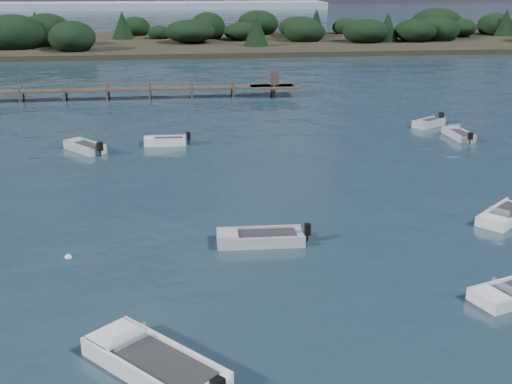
{
  "coord_description": "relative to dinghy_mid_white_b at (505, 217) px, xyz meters",
  "views": [
    {
      "loc": [
        -6.22,
        -18.57,
        12.17
      ],
      "look_at": [
        -2.17,
        14.0,
        1.0
      ],
      "focal_mm": 45.0,
      "sensor_mm": 36.0,
      "label": 1
    }
  ],
  "objects": [
    {
      "name": "dinghy_near_olive",
      "position": [
        -17.89,
        -11.47,
        0.04
      ],
      "size": [
        4.92,
        5.14,
        1.37
      ],
      "color": "white",
      "rests_on": "ground"
    },
    {
      "name": "dinghy_extra_a",
      "position": [
        5.04,
        17.25,
        0.01
      ],
      "size": [
        1.37,
        3.86,
        1.15
      ],
      "color": "#A7ABAE",
      "rests_on": "ground"
    },
    {
      "name": "far_headland",
      "position": [
        14.41,
        89.09,
        1.82
      ],
      "size": [
        190.0,
        40.0,
        5.8
      ],
      "color": "black",
      "rests_on": "ground"
    },
    {
      "name": "buoy_c",
      "position": [
        -21.98,
        -2.09,
        -0.14
      ],
      "size": [
        0.32,
        0.32,
        0.32
      ],
      "primitive_type": "sphere",
      "color": "white",
      "rests_on": "ground"
    },
    {
      "name": "dinghy_mid_grey",
      "position": [
        -13.13,
        -1.51,
        0.01
      ],
      "size": [
        4.49,
        1.7,
        1.13
      ],
      "color": "#A7ABAE",
      "rests_on": "ground"
    },
    {
      "name": "tender_far_white",
      "position": [
        -17.8,
        17.84,
        0.03
      ],
      "size": [
        3.47,
        1.34,
        1.18
      ],
      "color": "white",
      "rests_on": "ground"
    },
    {
      "name": "dinghy_mid_white_b",
      "position": [
        0.0,
        0.0,
        0.0
      ],
      "size": [
        4.02,
        3.75,
        1.07
      ],
      "color": "white",
      "rests_on": "ground"
    },
    {
      "name": "jetty",
      "position": [
        -32.33,
        37.08,
        0.84
      ],
      "size": [
        64.5,
        3.2,
        3.4
      ],
      "color": "#463C34",
      "rests_on": "ground"
    },
    {
      "name": "ground",
      "position": [
        -10.59,
        49.09,
        -0.14
      ],
      "size": [
        400.0,
        400.0,
        0.0
      ],
      "primitive_type": "plane",
      "color": "#162834",
      "rests_on": "ground"
    },
    {
      "name": "tender_far_grey",
      "position": [
        -23.58,
        16.75,
        0.04
      ],
      "size": [
        3.32,
        3.61,
        1.26
      ],
      "color": "#A7ABAE",
      "rests_on": "ground"
    },
    {
      "name": "tender_far_grey_b",
      "position": [
        4.22,
        21.34,
        0.03
      ],
      "size": [
        3.32,
        2.75,
        1.19
      ],
      "color": "#A7ABAE",
      "rests_on": "ground"
    }
  ]
}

